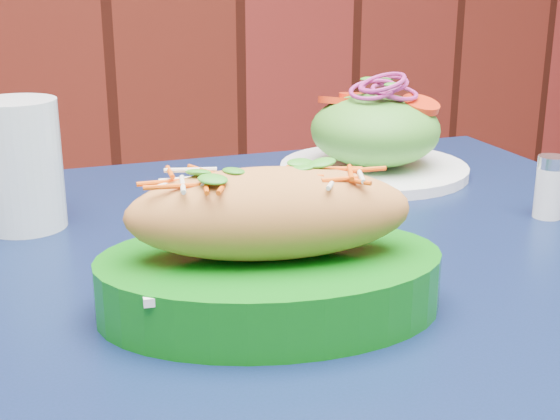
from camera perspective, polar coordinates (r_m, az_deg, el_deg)
name	(u,v)px	position (r m, az deg, el deg)	size (l,w,h in m)	color
cafe_table	(316,356)	(0.71, 2.65, -10.65)	(0.86, 0.86, 0.75)	black
banh_mi_basket	(270,254)	(0.57, -0.75, -3.25)	(0.29, 0.23, 0.12)	#0B6810
salad_plate	(375,137)	(0.94, 6.95, 5.33)	(0.23, 0.23, 0.12)	white
water_glass	(21,165)	(0.78, -18.42, 3.15)	(0.08, 0.08, 0.12)	silver
salt_shaker	(550,187)	(0.83, 19.11, 1.60)	(0.03, 0.03, 0.06)	white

